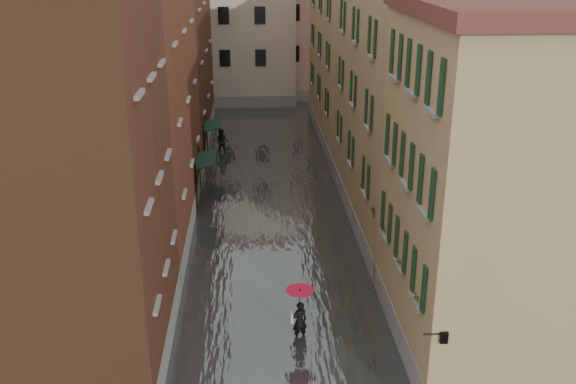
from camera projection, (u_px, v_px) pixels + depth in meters
name	position (u px, v px, depth m)	size (l,w,h in m)	color
ground	(281.00, 318.00, 24.73)	(120.00, 120.00, 0.00)	#565659
floodwater	(269.00, 194.00, 36.79)	(10.00, 60.00, 0.20)	#495051
building_left_near	(61.00, 182.00, 20.12)	(6.00, 8.00, 13.00)	brown
building_left_mid	(124.00, 107.00, 30.45)	(6.00, 14.00, 12.50)	brown
building_left_far	(161.00, 45.00, 44.14)	(6.00, 16.00, 14.00)	brown
building_right_near	(495.00, 194.00, 21.19)	(6.00, 8.00, 11.50)	#A18B53
building_right_mid	(415.00, 98.00, 31.16)	(6.00, 14.00, 13.00)	#9C8B5E
building_right_far	(362.00, 61.00, 45.40)	(6.00, 16.00, 11.50)	#A18B53
building_end_cream	(226.00, 27.00, 57.58)	(12.00, 9.00, 13.00)	beige
building_end_pink	(323.00, 30.00, 60.14)	(10.00, 9.00, 12.00)	tan
awning_near	(206.00, 160.00, 34.95)	(1.09, 3.01, 2.80)	#153025
awning_far	(212.00, 126.00, 41.56)	(1.09, 2.73, 2.80)	#153025
wall_lantern	(443.00, 337.00, 18.31)	(0.71, 0.22, 0.35)	black
window_planters	(389.00, 227.00, 24.19)	(0.59, 10.70, 0.84)	brown
pedestrian_main	(300.00, 308.00, 22.90)	(1.05, 1.05, 2.06)	black
pedestrian_far	(222.00, 142.00, 43.59)	(0.89, 0.70, 1.84)	black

